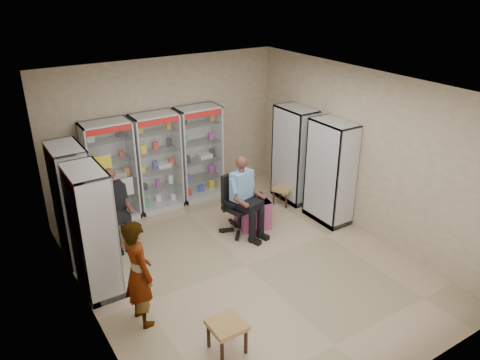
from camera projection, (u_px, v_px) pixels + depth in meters
floor at (246, 265)px, 7.81m from camera, size 6.00×6.00×0.00m
room_shell at (247, 156)px, 7.00m from camera, size 5.02×6.02×3.01m
cabinet_back_left at (111, 172)px, 8.87m from camera, size 0.90×0.50×2.00m
cabinet_back_mid at (157, 162)px, 9.33m from camera, size 0.90×0.50×2.00m
cabinet_back_right at (199, 153)px, 9.80m from camera, size 0.90×0.50×2.00m
cabinet_right_far at (294, 155)px, 9.72m from camera, size 0.90×0.50×2.00m
cabinet_right_near at (330, 172)px, 8.87m from camera, size 0.90×0.50×2.00m
cabinet_left_far at (73, 203)px, 7.70m from camera, size 0.90×0.50×2.00m
cabinet_left_near at (93, 232)px, 6.85m from camera, size 0.90×0.50×2.00m
wooden_chair at (113, 216)px, 8.40m from camera, size 0.42×0.42×0.94m
seated_customer at (113, 207)px, 8.28m from camera, size 0.44×0.60×1.34m
office_chair at (239, 204)px, 8.62m from camera, size 0.75×0.75×1.13m
seated_shopkeeper at (241, 198)px, 8.52m from camera, size 0.62×0.76×1.44m
pink_trunk at (253, 213)px, 8.93m from camera, size 0.68×0.66×0.55m
tea_glass at (256, 197)px, 8.80m from camera, size 0.07×0.07×0.10m
woven_stool_a at (283, 196)px, 9.81m from camera, size 0.49×0.49×0.37m
woven_stool_b at (227, 336)px, 5.99m from camera, size 0.44×0.44×0.44m
standing_man at (138, 273)px, 6.27m from camera, size 0.44×0.62×1.59m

